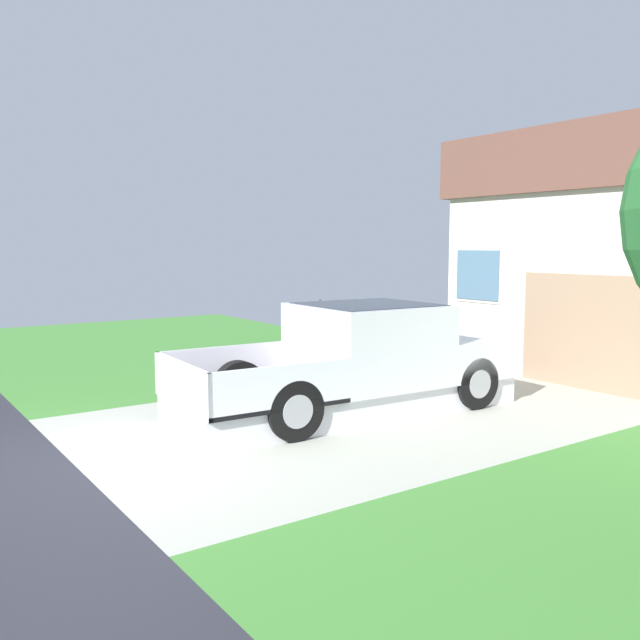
{
  "coord_description": "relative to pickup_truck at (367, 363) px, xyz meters",
  "views": [
    {
      "loc": [
        7.53,
        -1.96,
        2.5
      ],
      "look_at": [
        -1.33,
        4.25,
        1.3
      ],
      "focal_mm": 37.6,
      "sensor_mm": 36.0,
      "label": 1
    }
  ],
  "objects": [
    {
      "name": "person_with_hat",
      "position": [
        -1.46,
        0.14,
        0.15
      ],
      "size": [
        0.54,
        0.42,
        1.6
      ],
      "rotation": [
        0.0,
        0.0,
        -0.17
      ],
      "color": "black",
      "rests_on": "ground"
    },
    {
      "name": "wheeled_trash_bin",
      "position": [
        -2.79,
        3.68,
        -0.15
      ],
      "size": [
        0.6,
        0.72,
        1.06
      ],
      "color": "navy",
      "rests_on": "ground"
    },
    {
      "name": "pickup_truck",
      "position": [
        0.0,
        0.0,
        0.0
      ],
      "size": [
        2.18,
        5.37,
        1.63
      ],
      "rotation": [
        0.0,
        0.0,
        -0.05
      ],
      "color": "silver",
      "rests_on": "ground"
    },
    {
      "name": "handbag",
      "position": [
        -1.37,
        -0.04,
        -0.6
      ],
      "size": [
        0.38,
        0.2,
        0.43
      ],
      "color": "brown",
      "rests_on": "ground"
    }
  ]
}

